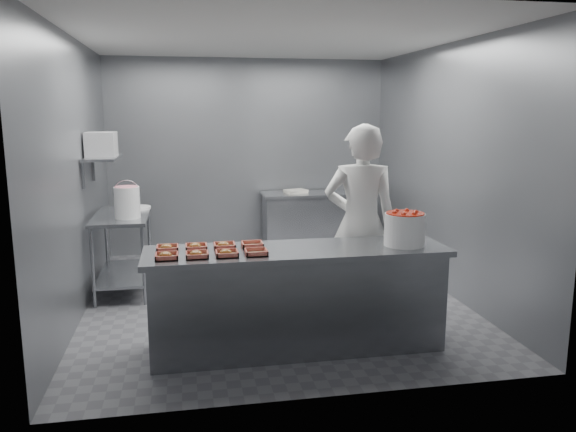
# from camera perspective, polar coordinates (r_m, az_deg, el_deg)

# --- Properties ---
(floor) EXTENTS (4.50, 4.50, 0.00)m
(floor) POSITION_cam_1_polar(r_m,az_deg,el_deg) (6.34, -1.54, -8.33)
(floor) COLOR #4C4C51
(floor) RESTS_ON ground
(ceiling) EXTENTS (4.50, 4.50, 0.00)m
(ceiling) POSITION_cam_1_polar(r_m,az_deg,el_deg) (6.04, -1.68, 17.66)
(ceiling) COLOR white
(ceiling) RESTS_ON wall_back
(wall_back) EXTENTS (4.00, 0.04, 2.80)m
(wall_back) POSITION_cam_1_polar(r_m,az_deg,el_deg) (8.25, -4.05, 6.02)
(wall_back) COLOR slate
(wall_back) RESTS_ON ground
(wall_left) EXTENTS (0.04, 4.50, 2.80)m
(wall_left) POSITION_cam_1_polar(r_m,az_deg,el_deg) (6.06, -20.68, 3.69)
(wall_left) COLOR slate
(wall_left) RESTS_ON ground
(wall_right) EXTENTS (0.04, 4.50, 2.80)m
(wall_right) POSITION_cam_1_polar(r_m,az_deg,el_deg) (6.64, 15.75, 4.53)
(wall_right) COLOR slate
(wall_right) RESTS_ON ground
(service_counter) EXTENTS (2.60, 0.70, 0.90)m
(service_counter) POSITION_cam_1_polar(r_m,az_deg,el_deg) (4.94, 0.92, -8.36)
(service_counter) COLOR slate
(service_counter) RESTS_ON ground
(prep_table) EXTENTS (0.60, 1.20, 0.90)m
(prep_table) POSITION_cam_1_polar(r_m,az_deg,el_deg) (6.73, -16.42, -2.41)
(prep_table) COLOR slate
(prep_table) RESTS_ON ground
(back_counter) EXTENTS (1.50, 0.60, 0.90)m
(back_counter) POSITION_cam_1_polar(r_m,az_deg,el_deg) (8.20, 2.58, -0.69)
(back_counter) COLOR slate
(back_counter) RESTS_ON ground
(wall_shelf) EXTENTS (0.35, 0.90, 0.03)m
(wall_shelf) POSITION_cam_1_polar(r_m,az_deg,el_deg) (6.61, -18.33, 5.67)
(wall_shelf) COLOR slate
(wall_shelf) RESTS_ON wall_left
(tray_0) EXTENTS (0.19, 0.18, 0.06)m
(tray_0) POSITION_cam_1_polar(r_m,az_deg,el_deg) (4.59, -12.26, -3.97)
(tray_0) COLOR tan
(tray_0) RESTS_ON service_counter
(tray_1) EXTENTS (0.19, 0.18, 0.06)m
(tray_1) POSITION_cam_1_polar(r_m,az_deg,el_deg) (4.59, -9.25, -3.87)
(tray_1) COLOR tan
(tray_1) RESTS_ON service_counter
(tray_2) EXTENTS (0.19, 0.18, 0.06)m
(tray_2) POSITION_cam_1_polar(r_m,az_deg,el_deg) (4.60, -6.26, -3.76)
(tray_2) COLOR tan
(tray_2) RESTS_ON service_counter
(tray_3) EXTENTS (0.19, 0.18, 0.04)m
(tray_3) POSITION_cam_1_polar(r_m,az_deg,el_deg) (4.62, -3.24, -3.67)
(tray_3) COLOR tan
(tray_3) RESTS_ON service_counter
(tray_4) EXTENTS (0.19, 0.18, 0.06)m
(tray_4) POSITION_cam_1_polar(r_m,az_deg,el_deg) (4.85, -12.17, -3.18)
(tray_4) COLOR tan
(tray_4) RESTS_ON service_counter
(tray_5) EXTENTS (0.19, 0.18, 0.06)m
(tray_5) POSITION_cam_1_polar(r_m,az_deg,el_deg) (4.85, -9.33, -3.08)
(tray_5) COLOR tan
(tray_5) RESTS_ON service_counter
(tray_6) EXTENTS (0.19, 0.18, 0.06)m
(tray_6) POSITION_cam_1_polar(r_m,az_deg,el_deg) (4.86, -6.50, -2.98)
(tray_6) COLOR tan
(tray_6) RESTS_ON service_counter
(tray_7) EXTENTS (0.19, 0.18, 0.04)m
(tray_7) POSITION_cam_1_polar(r_m,az_deg,el_deg) (4.88, -3.65, -2.91)
(tray_7) COLOR tan
(tray_7) RESTS_ON service_counter
(worker) EXTENTS (0.79, 0.61, 1.94)m
(worker) POSITION_cam_1_polar(r_m,az_deg,el_deg) (5.55, 7.36, -0.77)
(worker) COLOR silver
(worker) RESTS_ON ground
(strawberry_tub) EXTENTS (0.35, 0.35, 0.29)m
(strawberry_tub) POSITION_cam_1_polar(r_m,az_deg,el_deg) (5.00, 11.76, -1.19)
(strawberry_tub) COLOR white
(strawberry_tub) RESTS_ON service_counter
(glaze_bucket) EXTENTS (0.29, 0.27, 0.42)m
(glaze_bucket) POSITION_cam_1_polar(r_m,az_deg,el_deg) (6.39, -16.03, 1.42)
(glaze_bucket) COLOR white
(glaze_bucket) RESTS_ON prep_table
(bucket_lid) EXTENTS (0.43, 0.43, 0.03)m
(bucket_lid) POSITION_cam_1_polar(r_m,az_deg,el_deg) (6.99, -15.14, 0.81)
(bucket_lid) COLOR white
(bucket_lid) RESTS_ON prep_table
(rag) EXTENTS (0.19, 0.18, 0.02)m
(rag) POSITION_cam_1_polar(r_m,az_deg,el_deg) (7.05, -15.22, 0.87)
(rag) COLOR #CCB28C
(rag) RESTS_ON prep_table
(appliance) EXTENTS (0.32, 0.36, 0.27)m
(appliance) POSITION_cam_1_polar(r_m,az_deg,el_deg) (6.57, -18.44, 6.93)
(appliance) COLOR gray
(appliance) RESTS_ON wall_shelf
(paper_stack) EXTENTS (0.34, 0.29, 0.05)m
(paper_stack) POSITION_cam_1_polar(r_m,az_deg,el_deg) (8.06, 0.79, 2.53)
(paper_stack) COLOR silver
(paper_stack) RESTS_ON back_counter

